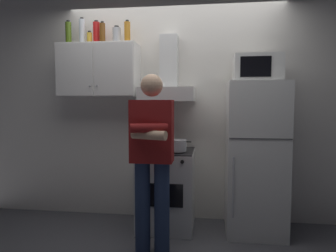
% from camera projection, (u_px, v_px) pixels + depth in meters
% --- Properties ---
extents(ground_plane, '(7.00, 7.00, 0.00)m').
position_uv_depth(ground_plane, '(168.00, 236.00, 3.20)').
color(ground_plane, '#4C4C51').
extents(back_wall_tiled, '(4.80, 0.10, 2.70)m').
position_uv_depth(back_wall_tiled, '(175.00, 105.00, 3.69)').
color(back_wall_tiled, silver).
rests_on(back_wall_tiled, ground_plane).
extents(upper_cabinet, '(0.90, 0.37, 0.60)m').
position_uv_depth(upper_cabinet, '(99.00, 71.00, 3.54)').
color(upper_cabinet, white).
extents(stove_oven, '(0.60, 0.62, 0.87)m').
position_uv_depth(stove_oven, '(166.00, 189.00, 3.42)').
color(stove_oven, silver).
rests_on(stove_oven, ground_plane).
extents(range_hood, '(0.60, 0.44, 0.75)m').
position_uv_depth(range_hood, '(168.00, 84.00, 3.45)').
color(range_hood, white).
extents(refrigerator, '(0.60, 0.62, 1.60)m').
position_uv_depth(refrigerator, '(255.00, 158.00, 3.27)').
color(refrigerator, white).
rests_on(refrigerator, ground_plane).
extents(microwave, '(0.48, 0.37, 0.28)m').
position_uv_depth(microwave, '(257.00, 68.00, 3.21)').
color(microwave, silver).
rests_on(microwave, refrigerator).
extents(person_standing, '(0.38, 0.33, 1.64)m').
position_uv_depth(person_standing, '(152.00, 156.00, 2.79)').
color(person_standing, navy).
rests_on(person_standing, ground_plane).
extents(cooking_pot, '(0.30, 0.20, 0.12)m').
position_uv_depth(cooking_pot, '(177.00, 146.00, 3.24)').
color(cooking_pot, '#B7BABF').
rests_on(cooking_pot, stove_oven).
extents(bottle_vodka_clear, '(0.07, 0.07, 0.31)m').
position_uv_depth(bottle_vodka_clear, '(82.00, 32.00, 3.56)').
color(bottle_vodka_clear, silver).
rests_on(bottle_vodka_clear, upper_cabinet).
extents(bottle_canister_steel, '(0.09, 0.09, 0.20)m').
position_uv_depth(bottle_canister_steel, '(117.00, 36.00, 3.50)').
color(bottle_canister_steel, '#B2B5BA').
rests_on(bottle_canister_steel, upper_cabinet).
extents(bottle_soda_red, '(0.08, 0.08, 0.27)m').
position_uv_depth(bottle_soda_red, '(96.00, 33.00, 3.55)').
color(bottle_soda_red, red).
rests_on(bottle_soda_red, upper_cabinet).
extents(bottle_beer_brown, '(0.06, 0.06, 0.25)m').
position_uv_depth(bottle_beer_brown, '(102.00, 33.00, 3.51)').
color(bottle_beer_brown, brown).
rests_on(bottle_beer_brown, upper_cabinet).
extents(bottle_liquor_amber, '(0.07, 0.07, 0.26)m').
position_uv_depth(bottle_liquor_amber, '(127.00, 33.00, 3.48)').
color(bottle_liquor_amber, '#B7721E').
rests_on(bottle_liquor_amber, upper_cabinet).
extents(bottle_olive_oil, '(0.07, 0.07, 0.28)m').
position_uv_depth(bottle_olive_oil, '(68.00, 33.00, 3.56)').
color(bottle_olive_oil, '#4C6B19').
rests_on(bottle_olive_oil, upper_cabinet).
extents(bottle_spice_jar, '(0.06, 0.06, 0.16)m').
position_uv_depth(bottle_spice_jar, '(90.00, 38.00, 3.56)').
color(bottle_spice_jar, gold).
rests_on(bottle_spice_jar, upper_cabinet).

